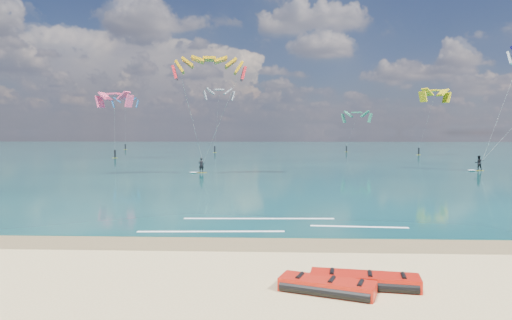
# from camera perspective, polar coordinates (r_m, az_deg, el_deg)

# --- Properties ---
(ground) EXTENTS (320.00, 320.00, 0.00)m
(ground) POSITION_cam_1_polar(r_m,az_deg,el_deg) (54.81, 0.36, -1.13)
(ground) COLOR tan
(ground) RESTS_ON ground
(wet_sand_strip) EXTENTS (320.00, 2.40, 0.01)m
(wet_sand_strip) POSITION_cam_1_polar(r_m,az_deg,el_deg) (18.24, -3.88, -10.39)
(wet_sand_strip) COLOR brown
(wet_sand_strip) RESTS_ON ground
(sea) EXTENTS (320.00, 200.00, 0.04)m
(sea) POSITION_cam_1_polar(r_m,az_deg,el_deg) (118.70, 1.47, 1.33)
(sea) COLOR #093235
(sea) RESTS_ON ground
(packed_kite_left) EXTENTS (3.39, 1.69, 0.43)m
(packed_kite_left) POSITION_cam_1_polar(r_m,az_deg,el_deg) (13.74, 13.38, -15.16)
(packed_kite_left) COLOR red
(packed_kite_left) RESTS_ON ground
(packed_kite_mid) EXTENTS (3.03, 2.07, 0.43)m
(packed_kite_mid) POSITION_cam_1_polar(r_m,az_deg,el_deg) (13.08, 8.85, -16.07)
(packed_kite_mid) COLOR red
(packed_kite_mid) RESTS_ON ground
(kitesurfer_main) EXTENTS (7.85, 6.83, 12.84)m
(kitesurfer_main) POSITION_cam_1_polar(r_m,az_deg,el_deg) (46.69, -6.35, 6.31)
(kitesurfer_main) COLOR gold
(kitesurfer_main) RESTS_ON sea
(shoreline_foam) EXTENTS (12.11, 3.65, 0.01)m
(shoreline_foam) POSITION_cam_1_polar(r_m,az_deg,el_deg) (21.62, 1.37, -8.08)
(shoreline_foam) COLOR white
(shoreline_foam) RESTS_ON ground
(distant_kites) EXTENTS (72.60, 41.68, 13.30)m
(distant_kites) POSITION_cam_1_polar(r_m,az_deg,el_deg) (93.56, -1.73, 4.35)
(distant_kites) COLOR gold
(distant_kites) RESTS_ON ground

